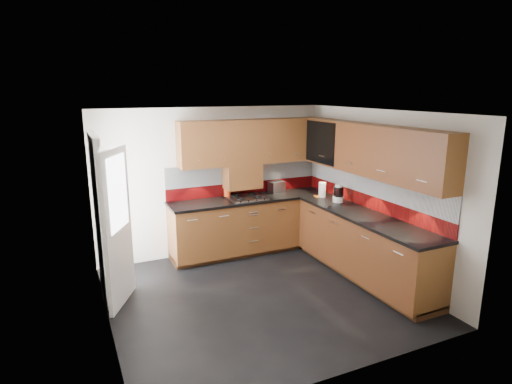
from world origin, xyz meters
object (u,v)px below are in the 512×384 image
gas_hob (247,198)px  toaster (277,187)px  utensil_pot (227,191)px  food_processor (338,194)px

gas_hob → toaster: toaster is taller
gas_hob → utensil_pot: size_ratio=1.45×
utensil_pot → food_processor: utensil_pot is taller
gas_hob → utensil_pot: bearing=135.1°
utensil_pot → food_processor: size_ratio=1.47×
food_processor → toaster: bearing=120.2°
gas_hob → utensil_pot: (-0.24, 0.24, 0.08)m
gas_hob → food_processor: bearing=-33.4°
toaster → food_processor: size_ratio=1.06×
gas_hob → food_processor: 1.47m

